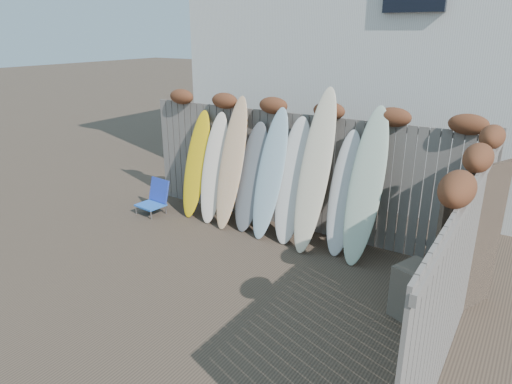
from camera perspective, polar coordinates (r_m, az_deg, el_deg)
The scene contains 16 objects.
ground at distance 6.34m, azimuth -5.97°, elevation -11.66°, with size 80.00×80.00×0.00m, color #493A2D.
back_fence at distance 7.70m, azimuth 5.17°, elevation 3.72°, with size 6.05×0.28×2.24m.
right_fence at distance 4.95m, azimuth 24.24°, elevation -7.79°, with size 0.28×4.40×2.24m.
house at distance 11.09m, azimuth 18.09°, elevation 18.28°, with size 8.50×5.50×6.33m.
beach_chair at distance 8.82m, azimuth -12.52°, elevation -0.70°, with size 0.52×0.55×0.63m.
wooden_crate at distance 5.85m, azimuth 19.91°, elevation -11.94°, with size 0.57×0.47×0.66m, color brown.
lattice_panel at distance 5.88m, azimuth 25.05°, elevation -5.91°, with size 0.05×1.24×1.86m, color #3A2A23.
surfboard_0 at distance 8.44m, azimuth -7.47°, elevation 3.46°, with size 0.48×0.07×1.99m, color yellow.
surfboard_1 at distance 8.15m, azimuth -5.25°, elevation 3.01°, with size 0.47×0.07×2.00m, color #FDE5CC.
surfboard_2 at distance 7.86m, azimuth -3.07°, elevation 3.61°, with size 0.46×0.07×2.33m, color #E5957B.
surfboard_3 at distance 7.75m, azimuth -0.63°, elevation 1.86°, with size 0.54×0.07×1.91m, color slate.
surfboard_4 at distance 7.46m, azimuth 1.78°, elevation 2.27°, with size 0.49×0.07×2.20m, color #A5C5D3.
surfboard_5 at distance 7.33m, azimuth 4.59°, elevation 1.40°, with size 0.53×0.07×2.08m, color silver.
surfboard_6 at distance 7.04m, azimuth 7.36°, elevation 2.61°, with size 0.49×0.07×2.59m, color #F6E2BE.
surfboard_7 at distance 7.05m, azimuth 10.92°, elevation -0.17°, with size 0.45×0.07×1.95m, color silver.
surfboard_8 at distance 6.80m, azimuth 13.53°, elevation 0.67°, with size 0.51×0.07×2.37m, color beige.
Camera 1 is at (3.44, -4.20, 3.27)m, focal length 32.00 mm.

